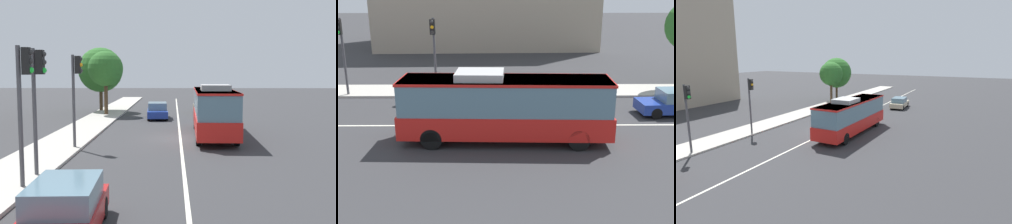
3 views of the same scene
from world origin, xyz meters
TOP-DOWN VIEW (x-y plane):
  - ground_plane at (0.00, 0.00)m, footprint 160.00×160.00m
  - sidewalk_kerb at (0.00, 7.08)m, footprint 80.00×3.15m
  - lane_centre_line at (0.00, 0.00)m, footprint 76.00×0.16m
  - transit_bus at (0.90, -2.23)m, footprint 10.08×2.83m
  - sedan_blue at (11.00, 1.90)m, footprint 4.58×2.02m
  - sedan_beige at (15.63, -2.71)m, footprint 4.58×2.02m
  - sedan_red at (-15.58, 3.25)m, footprint 4.57×1.99m
  - traffic_light_near_corner at (-9.63, 5.85)m, footprint 0.33×0.62m
  - traffic_light_mid_block at (-11.33, 5.78)m, footprint 0.34×0.62m
  - traffic_light_far_corner at (-3.66, 5.77)m, footprint 0.33×0.62m
  - street_tree_kerbside_left at (13.48, 7.02)m, footprint 3.42×3.42m
  - street_tree_kerbside_centre at (17.38, 8.21)m, footprint 4.74×4.74m

SIDE VIEW (x-z plane):
  - ground_plane at x=0.00m, z-range 0.00..0.00m
  - lane_centre_line at x=0.00m, z-range 0.00..0.01m
  - sidewalk_kerb at x=0.00m, z-range 0.00..0.14m
  - sedan_blue at x=11.00m, z-range -0.01..1.46m
  - sedan_beige at x=15.63m, z-range -0.01..1.46m
  - sedan_red at x=-15.58m, z-range -0.01..1.46m
  - transit_bus at x=0.90m, z-range 0.08..3.54m
  - traffic_light_near_corner at x=-9.63m, z-range 0.96..6.16m
  - traffic_light_mid_block at x=-11.33m, z-range 0.96..6.16m
  - traffic_light_far_corner at x=-3.66m, z-range 0.96..6.16m
  - street_tree_kerbside_centre at x=17.38m, z-range 1.04..7.89m
  - street_tree_kerbside_left at x=13.48m, z-range 1.40..7.70m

